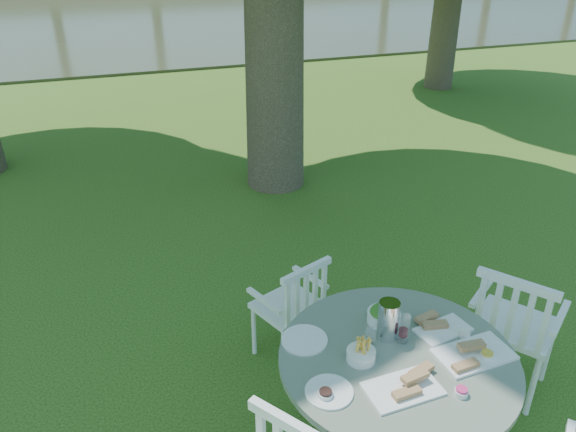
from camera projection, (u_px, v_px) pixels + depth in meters
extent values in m
plane|color=#20400D|center=(296.00, 318.00, 4.61)|extent=(140.00, 140.00, 0.00)
cylinder|color=black|center=(392.00, 407.00, 3.25)|extent=(0.12, 0.12, 0.69)
cylinder|color=slate|center=(398.00, 359.00, 3.08)|extent=(1.32, 1.32, 0.04)
cylinder|color=white|center=(548.00, 353.00, 3.88)|extent=(0.04, 0.04, 0.48)
cylinder|color=white|center=(486.00, 329.00, 4.10)|extent=(0.04, 0.04, 0.48)
cylinder|color=white|center=(533.00, 386.00, 3.60)|extent=(0.04, 0.04, 0.48)
cylinder|color=white|center=(467.00, 359.00, 3.82)|extent=(0.04, 0.04, 0.48)
cube|color=white|center=(515.00, 325.00, 3.73)|extent=(0.66, 0.67, 0.04)
cube|color=white|center=(512.00, 314.00, 3.47)|extent=(0.32, 0.43, 0.50)
cylinder|color=white|center=(292.00, 310.00, 4.36)|extent=(0.03, 0.03, 0.42)
cylinder|color=white|center=(254.00, 331.00, 4.14)|extent=(0.03, 0.03, 0.42)
cylinder|color=white|center=(322.00, 331.00, 4.13)|extent=(0.03, 0.03, 0.42)
cylinder|color=white|center=(284.00, 354.00, 3.91)|extent=(0.03, 0.03, 0.42)
cube|color=white|center=(288.00, 306.00, 4.03)|extent=(0.55, 0.53, 0.04)
cube|color=white|center=(306.00, 295.00, 3.81)|extent=(0.41, 0.20, 0.43)
cube|color=white|center=(403.00, 389.00, 2.85)|extent=(0.39, 0.24, 0.01)
cube|color=white|center=(474.00, 354.00, 3.08)|extent=(0.43, 0.27, 0.02)
cube|color=white|center=(443.00, 330.00, 3.26)|extent=(0.35, 0.23, 0.01)
cylinder|color=white|center=(329.00, 392.00, 2.83)|extent=(0.25, 0.25, 0.01)
cylinder|color=white|center=(304.00, 340.00, 3.19)|extent=(0.27, 0.27, 0.01)
cylinder|color=white|center=(361.00, 355.00, 3.04)|extent=(0.16, 0.16, 0.06)
cylinder|color=white|center=(384.00, 317.00, 3.33)|extent=(0.20, 0.20, 0.07)
cylinder|color=silver|center=(388.00, 320.00, 3.16)|extent=(0.12, 0.12, 0.24)
cylinder|color=white|center=(404.00, 329.00, 3.15)|extent=(0.07, 0.07, 0.18)
cylinder|color=white|center=(371.00, 337.00, 3.14)|extent=(0.06, 0.06, 0.11)
cylinder|color=white|center=(364.00, 348.00, 3.06)|extent=(0.06, 0.06, 0.10)
cylinder|color=white|center=(461.00, 393.00, 2.81)|extent=(0.07, 0.07, 0.03)
cylinder|color=white|center=(487.00, 356.00, 3.05)|extent=(0.07, 0.07, 0.03)
cylinder|color=white|center=(465.00, 335.00, 3.22)|extent=(0.06, 0.06, 0.03)
cylinder|color=white|center=(325.00, 395.00, 2.80)|extent=(0.08, 0.08, 0.03)
cube|color=#32351F|center=(114.00, 0.00, 23.89)|extent=(100.00, 28.00, 0.12)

